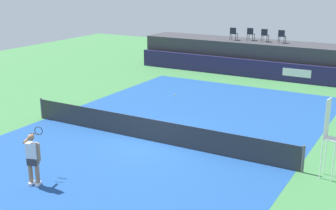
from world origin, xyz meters
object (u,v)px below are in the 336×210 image
at_px(net_post_near, 42,108).
at_px(tennis_player, 33,157).
at_px(spectator_chair_center, 265,35).
at_px(spectator_chair_far_left, 233,33).
at_px(net_post_far, 303,159).
at_px(spectator_chair_right, 282,36).
at_px(spectator_chair_left, 251,33).
at_px(tennis_ball, 175,95).
at_px(umpire_chair, 329,133).

xyz_separation_m(net_post_near, tennis_player, (4.98, -5.33, 0.46)).
bearing_deg(spectator_chair_center, net_post_near, -111.27).
relative_size(spectator_chair_far_left, tennis_player, 0.50).
bearing_deg(net_post_far, spectator_chair_right, 109.17).
height_order(spectator_chair_left, tennis_ball, spectator_chair_left).
bearing_deg(spectator_chair_right, tennis_ball, -112.91).
height_order(spectator_chair_far_left, tennis_ball, spectator_chair_far_left).
bearing_deg(spectator_chair_left, spectator_chair_far_left, -160.18).
bearing_deg(tennis_ball, spectator_chair_right, 67.09).
distance_m(spectator_chair_far_left, tennis_ball, 8.58).
xyz_separation_m(spectator_chair_far_left, spectator_chair_right, (3.37, 0.27, 0.00)).
distance_m(spectator_chair_left, tennis_player, 20.75).
distance_m(spectator_chair_far_left, tennis_player, 20.38).
bearing_deg(umpire_chair, spectator_chair_center, 115.40).
height_order(spectator_chair_far_left, spectator_chair_right, same).
distance_m(spectator_chair_far_left, net_post_far, 17.40).
relative_size(spectator_chair_right, tennis_ball, 13.06).
distance_m(spectator_chair_far_left, spectator_chair_left, 1.19).
bearing_deg(spectator_chair_far_left, spectator_chair_left, 19.82).
distance_m(net_post_far, tennis_ball, 11.16).
xyz_separation_m(spectator_chair_far_left, spectator_chair_left, (1.12, 0.40, 0.00)).
bearing_deg(net_post_near, spectator_chair_left, 72.40).
relative_size(umpire_chair, tennis_player, 1.56).
bearing_deg(umpire_chair, spectator_chair_left, 118.38).
height_order(spectator_chair_far_left, net_post_near, spectator_chair_far_left).
distance_m(spectator_chair_center, net_post_far, 16.69).
xyz_separation_m(spectator_chair_left, spectator_chair_right, (2.24, -0.13, 0.00)).
xyz_separation_m(spectator_chair_left, tennis_player, (0.12, -20.67, -1.73)).
bearing_deg(net_post_far, tennis_player, -144.28).
distance_m(umpire_chair, net_post_far, 1.32).
relative_size(net_post_far, tennis_ball, 14.71).
bearing_deg(spectator_chair_far_left, spectator_chair_right, 4.63).
height_order(spectator_chair_right, tennis_ball, spectator_chair_right).
height_order(umpire_chair, net_post_far, umpire_chair).
relative_size(spectator_chair_center, net_post_far, 0.89).
bearing_deg(spectator_chair_right, spectator_chair_left, 176.64).
height_order(spectator_chair_left, tennis_player, spectator_chair_left).
relative_size(spectator_chair_left, net_post_near, 0.89).
bearing_deg(spectator_chair_far_left, tennis_player, -86.50).
xyz_separation_m(spectator_chair_right, tennis_player, (-2.13, -20.54, -1.73)).
distance_m(spectator_chair_right, net_post_far, 16.25).
distance_m(spectator_chair_far_left, umpire_chair, 17.67).
xyz_separation_m(spectator_chair_far_left, net_post_near, (-3.74, -14.94, -2.19)).
height_order(spectator_chair_right, net_post_far, spectator_chair_right).
distance_m(spectator_chair_center, umpire_chair, 16.87).
bearing_deg(spectator_chair_center, tennis_player, -92.62).
relative_size(spectator_chair_center, spectator_chair_right, 1.00).
relative_size(spectator_chair_center, tennis_ball, 13.06).
relative_size(spectator_chair_left, tennis_player, 0.50).
distance_m(spectator_chair_far_left, spectator_chair_center, 2.20).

